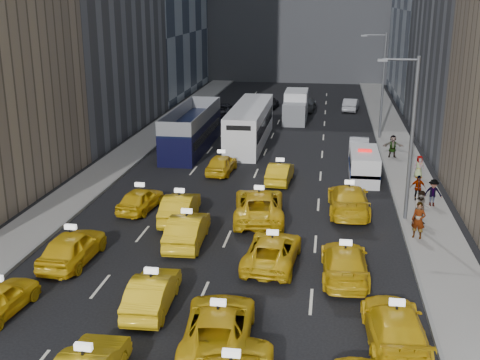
% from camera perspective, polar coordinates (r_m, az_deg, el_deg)
% --- Properties ---
extents(ground, '(160.00, 160.00, 0.00)m').
position_cam_1_polar(ground, '(23.92, -4.54, -12.92)').
color(ground, black).
rests_on(ground, ground).
extents(sidewalk_west, '(3.00, 90.00, 0.15)m').
position_cam_1_polar(sidewalk_west, '(49.15, -10.00, 2.86)').
color(sidewalk_west, gray).
rests_on(sidewalk_west, ground).
extents(sidewalk_east, '(3.00, 90.00, 0.15)m').
position_cam_1_polar(sidewalk_east, '(47.01, 15.10, 1.87)').
color(sidewalk_east, gray).
rests_on(sidewalk_east, ground).
extents(curb_west, '(0.15, 90.00, 0.18)m').
position_cam_1_polar(curb_west, '(48.71, -8.38, 2.83)').
color(curb_west, slate).
rests_on(curb_west, ground).
extents(curb_east, '(0.15, 90.00, 0.18)m').
position_cam_1_polar(curb_east, '(46.86, 13.35, 1.98)').
color(curb_east, slate).
rests_on(curb_east, ground).
extents(streetlight_near, '(2.15, 0.22, 9.00)m').
position_cam_1_polar(streetlight_near, '(33.18, 15.81, 4.23)').
color(streetlight_near, '#595B60').
rests_on(streetlight_near, ground).
extents(streetlight_far, '(2.15, 0.22, 9.00)m').
position_cam_1_polar(streetlight_far, '(52.79, 13.28, 9.00)').
color(streetlight_far, '#595B60').
rests_on(streetlight_far, ground).
extents(taxi_5, '(1.67, 4.35, 1.42)m').
position_cam_1_polar(taxi_5, '(24.45, -8.32, -10.46)').
color(taxi_5, gold).
rests_on(taxi_5, ground).
extents(taxi_6, '(2.80, 5.38, 1.45)m').
position_cam_1_polar(taxi_6, '(21.94, -2.05, -13.68)').
color(taxi_6, gold).
rests_on(taxi_6, ground).
extents(taxi_7, '(2.33, 5.13, 1.46)m').
position_cam_1_polar(taxi_7, '(22.59, 14.49, -13.28)').
color(taxi_7, gold).
rests_on(taxi_7, ground).
extents(taxi_8, '(1.97, 4.63, 1.56)m').
position_cam_1_polar(taxi_8, '(29.10, -15.61, -6.13)').
color(taxi_8, gold).
rests_on(taxi_8, ground).
extents(taxi_9, '(1.81, 4.72, 1.54)m').
position_cam_1_polar(taxi_9, '(30.19, -5.03, -4.70)').
color(taxi_9, gold).
rests_on(taxi_9, ground).
extents(taxi_10, '(2.61, 5.08, 1.37)m').
position_cam_1_polar(taxi_10, '(27.93, 3.08, -6.70)').
color(taxi_10, gold).
rests_on(taxi_10, ground).
extents(taxi_11, '(2.17, 5.01, 1.44)m').
position_cam_1_polar(taxi_11, '(27.06, 9.90, -7.69)').
color(taxi_11, gold).
rests_on(taxi_11, ground).
extents(taxi_12, '(2.09, 4.15, 1.35)m').
position_cam_1_polar(taxi_12, '(35.18, -9.43, -1.82)').
color(taxi_12, gold).
rests_on(taxi_12, ground).
extents(taxi_13, '(1.85, 4.69, 1.52)m').
position_cam_1_polar(taxi_13, '(33.34, -5.72, -2.59)').
color(taxi_13, gold).
rests_on(taxi_13, ground).
extents(taxi_14, '(3.31, 6.07, 1.61)m').
position_cam_1_polar(taxi_14, '(33.39, 1.82, -2.39)').
color(taxi_14, gold).
rests_on(taxi_14, ground).
extents(taxi_15, '(2.44, 5.61, 1.61)m').
position_cam_1_polar(taxi_15, '(34.89, 10.26, -1.81)').
color(taxi_15, gold).
rests_on(taxi_15, ground).
extents(taxi_16, '(1.88, 4.10, 1.36)m').
position_cam_1_polar(taxi_16, '(42.00, -1.77, 1.54)').
color(taxi_16, gold).
rests_on(taxi_16, ground).
extents(taxi_17, '(1.68, 4.19, 1.36)m').
position_cam_1_polar(taxi_17, '(39.97, 3.81, 0.69)').
color(taxi_17, gold).
rests_on(taxi_17, ground).
extents(nypd_van, '(2.54, 5.10, 2.10)m').
position_cam_1_polar(nypd_van, '(41.35, 11.67, 1.31)').
color(nypd_van, silver).
rests_on(nypd_van, ground).
extents(double_decker, '(3.48, 11.60, 3.33)m').
position_cam_1_polar(double_decker, '(48.64, -4.59, 4.82)').
color(double_decker, black).
rests_on(double_decker, ground).
extents(city_bus, '(3.48, 12.68, 3.24)m').
position_cam_1_polar(city_bus, '(50.38, 0.94, 5.25)').
color(city_bus, silver).
rests_on(city_bus, ground).
extents(box_truck, '(2.84, 6.56, 2.91)m').
position_cam_1_polar(box_truck, '(60.05, 5.30, 6.94)').
color(box_truck, white).
rests_on(box_truck, ground).
extents(misc_car_0, '(1.67, 4.31, 1.40)m').
position_cam_1_polar(misc_car_0, '(48.15, 11.21, 3.27)').
color(misc_car_0, '#B1B2B9').
rests_on(misc_car_0, ground).
extents(misc_car_1, '(3.07, 5.55, 1.47)m').
position_cam_1_polar(misc_car_1, '(61.50, -1.65, 6.59)').
color(misc_car_1, black).
rests_on(misc_car_1, ground).
extents(misc_car_2, '(2.40, 5.23, 1.48)m').
position_cam_1_polar(misc_car_2, '(65.73, 6.20, 7.19)').
color(misc_car_2, slate).
rests_on(misc_car_2, ground).
extents(misc_car_3, '(1.93, 4.04, 1.33)m').
position_cam_1_polar(misc_car_3, '(66.73, 2.84, 7.35)').
color(misc_car_3, black).
rests_on(misc_car_3, ground).
extents(misc_car_4, '(1.91, 4.29, 1.37)m').
position_cam_1_polar(misc_car_4, '(66.32, 10.45, 7.04)').
color(misc_car_4, '#95969C').
rests_on(misc_car_4, ground).
extents(pedestrian_0, '(0.81, 0.68, 1.90)m').
position_cam_1_polar(pedestrian_0, '(31.66, 16.57, -3.68)').
color(pedestrian_0, gray).
rests_on(pedestrian_0, sidewalk_east).
extents(pedestrian_1, '(0.91, 0.51, 1.85)m').
position_cam_1_polar(pedestrian_1, '(33.66, 16.82, -2.50)').
color(pedestrian_1, gray).
rests_on(pedestrian_1, sidewalk_east).
extents(pedestrian_2, '(1.05, 0.46, 1.61)m').
position_cam_1_polar(pedestrian_2, '(36.73, 17.83, -1.16)').
color(pedestrian_2, gray).
rests_on(pedestrian_2, sidewalk_east).
extents(pedestrian_3, '(0.92, 0.44, 1.54)m').
position_cam_1_polar(pedestrian_3, '(37.56, 16.51, -0.70)').
color(pedestrian_3, gray).
rests_on(pedestrian_3, sidewalk_east).
extents(pedestrian_4, '(0.83, 0.60, 1.52)m').
position_cam_1_polar(pedestrian_4, '(42.24, 16.62, 1.22)').
color(pedestrian_4, gray).
rests_on(pedestrian_4, sidewalk_east).
extents(pedestrian_5, '(1.60, 0.59, 1.69)m').
position_cam_1_polar(pedestrian_5, '(47.09, 14.28, 3.12)').
color(pedestrian_5, gray).
rests_on(pedestrian_5, sidewalk_east).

